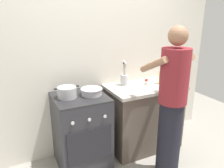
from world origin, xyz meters
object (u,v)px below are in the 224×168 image
at_px(pot, 67,92).
at_px(spice_bottle, 146,82).
at_px(mixing_bowl, 92,91).
at_px(utensil_crock, 124,78).
at_px(oil_bottle, 161,77).
at_px(stove_range, 81,131).
at_px(person, 172,106).

bearing_deg(pot, spice_bottle, 0.23).
relative_size(mixing_bowl, utensil_crock, 0.77).
relative_size(pot, utensil_crock, 0.84).
bearing_deg(pot, oil_bottle, -1.43).
xyz_separation_m(stove_range, person, (0.83, -0.61, 0.41)).
height_order(utensil_crock, person, person).
relative_size(stove_range, spice_bottle, 11.44).
bearing_deg(utensil_crock, stove_range, -167.16).
distance_m(pot, oil_bottle, 1.29).
bearing_deg(mixing_bowl, stove_range, 173.25).
bearing_deg(spice_bottle, pot, -179.77).
height_order(stove_range, utensil_crock, utensil_crock).
relative_size(stove_range, utensil_crock, 2.70).
xyz_separation_m(utensil_crock, oil_bottle, (0.48, -0.16, -0.01)).
distance_m(stove_range, spice_bottle, 1.05).
relative_size(stove_range, oil_bottle, 4.07).
distance_m(pot, utensil_crock, 0.82).
xyz_separation_m(oil_bottle, person, (-0.32, -0.60, -0.13)).
xyz_separation_m(mixing_bowl, utensil_crock, (0.53, 0.17, 0.05)).
relative_size(mixing_bowl, person, 0.15).
xyz_separation_m(pot, spice_bottle, (1.07, 0.00, -0.02)).
height_order(pot, person, person).
bearing_deg(spice_bottle, mixing_bowl, -177.07).
bearing_deg(oil_bottle, pot, 178.57).
xyz_separation_m(mixing_bowl, spice_bottle, (0.79, 0.04, -0.01)).
bearing_deg(mixing_bowl, oil_bottle, 0.23).
height_order(pot, spice_bottle, pot).
distance_m(stove_range, pot, 0.53).
relative_size(pot, spice_bottle, 3.57).
relative_size(pot, person, 0.17).
bearing_deg(stove_range, oil_bottle, -0.62).
distance_m(utensil_crock, oil_bottle, 0.51).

